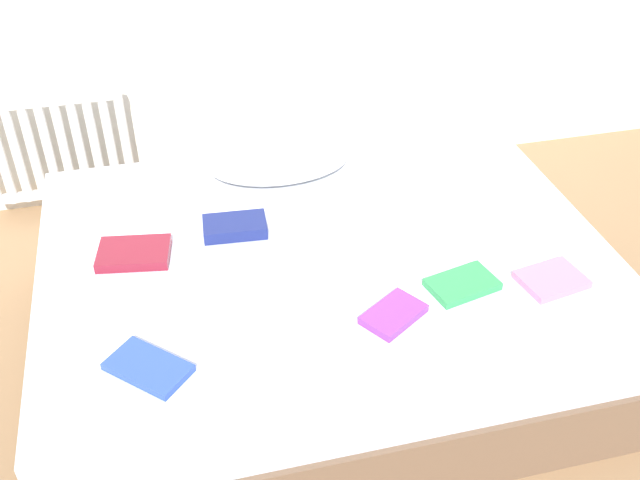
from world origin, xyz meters
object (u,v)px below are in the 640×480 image
Objects in this scene: pillow at (279,160)px; textbook_pink at (552,280)px; textbook_maroon at (134,253)px; bed at (323,298)px; textbook_purple at (394,314)px; radiator at (56,148)px; textbook_white at (256,300)px; textbook_blue at (148,367)px; textbook_green at (462,284)px; textbook_navy at (235,227)px.

textbook_pink is at bearing -51.19° from pillow.
textbook_maroon is 1.18× the size of textbook_pink.
bed is at bearing -84.06° from pillow.
textbook_purple is at bearing -24.13° from textbook_maroon.
radiator is at bearing 115.83° from textbook_maroon.
textbook_white is 0.80× the size of textbook_blue.
textbook_maroon reaches higher than textbook_green.
radiator is 2.31m from textbook_pink.
textbook_white is 0.40m from textbook_navy.
bed is 10.18× the size of textbook_purple.
textbook_green reaches higher than textbook_pink.
textbook_purple is (0.17, -0.95, -0.04)m from pillow.
textbook_blue is at bearing 150.48° from textbook_purple.
textbook_white is at bearing -84.85° from textbook_navy.
textbook_navy is at bearing 19.35° from textbook_maroon.
textbook_navy reaches higher than textbook_pink.
radiator is 3.29× the size of textbook_pink.
textbook_white is (-0.96, 0.13, 0.00)m from textbook_pink.
textbook_green is (0.38, -0.34, 0.27)m from bed.
pillow reaches higher than textbook_navy.
textbook_maroon reaches higher than bed.
textbook_pink is at bearing -10.30° from textbook_maroon.
textbook_white is (0.36, -0.34, -0.00)m from textbook_maroon.
pillow is at bearing 67.56° from textbook_purple.
textbook_white is 0.41m from textbook_blue.
textbook_blue is (-0.58, -0.99, -0.04)m from pillow.
textbook_white reaches higher than textbook_pink.
bed is 8.25× the size of textbook_maroon.
pillow is at bearing 45.63° from textbook_maroon.
bed is 2.96× the size of radiator.
pillow is at bearing 106.33° from textbook_white.
textbook_maroon is 0.55m from textbook_blue.
textbook_white is 0.84× the size of textbook_navy.
textbook_pink is (1.33, -0.47, -0.00)m from textbook_maroon.
textbook_maroon is 1.28× the size of textbook_white.
pillow is 2.80× the size of textbook_pink.
textbook_pink is at bearing -24.45° from textbook_navy.
radiator is at bearing 127.73° from textbook_navy.
textbook_navy reaches higher than bed.
textbook_green is at bearing 51.23° from textbook_blue.
textbook_white is at bearing -64.31° from radiator.
pillow is 0.96m from textbook_purple.
textbook_navy is (0.69, -1.05, 0.16)m from radiator.
textbook_white is 0.67m from textbook_green.
pillow reaches higher than textbook_pink.
pillow reaches higher than bed.
radiator is at bearing 146.09° from textbook_blue.
textbook_navy is (0.34, 0.61, 0.01)m from textbook_blue.
pillow reaches higher than textbook_maroon.
pillow is 1.17m from textbook_pink.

